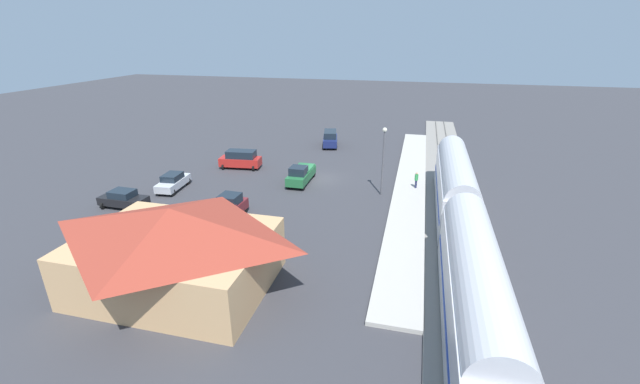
% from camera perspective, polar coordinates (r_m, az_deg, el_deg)
% --- Properties ---
extents(ground_plane, '(200.00, 200.00, 0.00)m').
position_cam_1_polar(ground_plane, '(45.25, -0.00, 1.87)').
color(ground_plane, '#38383D').
extents(railway_track, '(4.80, 70.00, 0.30)m').
position_cam_1_polar(railway_track, '(44.17, 17.90, 0.38)').
color(railway_track, gray).
rests_on(railway_track, ground).
extents(platform, '(3.20, 46.00, 0.30)m').
position_cam_1_polar(platform, '(44.00, 12.73, 0.92)').
color(platform, '#B7B2A8').
rests_on(platform, ground).
extents(station_building, '(12.49, 9.46, 5.53)m').
position_cam_1_polar(station_building, '(27.11, -20.07, -7.35)').
color(station_building, tan).
rests_on(station_building, ground).
extents(pedestrian_on_platform, '(0.36, 0.36, 1.71)m').
position_cam_1_polar(pedestrian_on_platform, '(42.73, 13.61, 1.83)').
color(pedestrian_on_platform, '#23284C').
rests_on(pedestrian_on_platform, platform).
extents(pickup_green, '(1.97, 5.40, 2.14)m').
position_cam_1_polar(pickup_green, '(43.80, -2.74, 2.58)').
color(pickup_green, '#236638').
rests_on(pickup_green, ground).
extents(pickup_maroon, '(2.14, 5.46, 2.14)m').
position_cam_1_polar(pickup_maroon, '(35.83, -13.37, -2.56)').
color(pickup_maroon, maroon).
rests_on(pickup_maroon, ground).
extents(suv_red, '(5.08, 2.79, 2.22)m').
position_cam_1_polar(suv_red, '(49.57, -11.27, 4.64)').
color(suv_red, red).
rests_on(suv_red, ground).
extents(sedan_silver, '(2.23, 4.65, 1.74)m').
position_cam_1_polar(sedan_silver, '(44.69, -20.28, 1.40)').
color(sedan_silver, silver).
rests_on(sedan_silver, ground).
extents(suv_navy, '(2.94, 5.20, 2.22)m').
position_cam_1_polar(suv_navy, '(58.39, 1.47, 7.67)').
color(suv_navy, navy).
rests_on(suv_navy, ground).
extents(sedan_black, '(4.54, 2.36, 1.74)m').
position_cam_1_polar(sedan_black, '(41.92, -26.30, -0.89)').
color(sedan_black, black).
rests_on(sedan_black, ground).
extents(light_pole_near_platform, '(0.44, 0.44, 6.97)m').
position_cam_1_polar(light_pole_near_platform, '(39.92, 9.05, 5.55)').
color(light_pole_near_platform, '#515156').
rests_on(light_pole_near_platform, ground).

